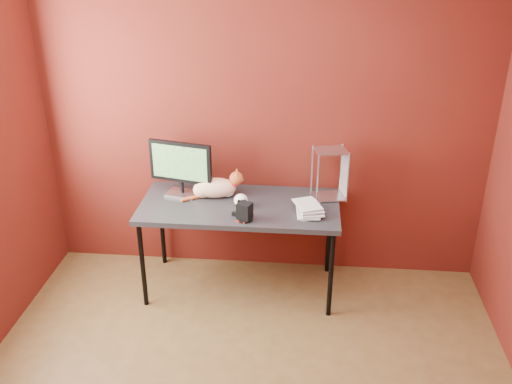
# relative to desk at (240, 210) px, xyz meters

# --- Properties ---
(room) EXTENTS (3.52, 3.52, 2.61)m
(room) POSITION_rel_desk_xyz_m (0.15, -1.37, 0.75)
(room) COLOR brown
(room) RESTS_ON ground
(desk) EXTENTS (1.50, 0.70, 0.75)m
(desk) POSITION_rel_desk_xyz_m (0.00, 0.00, 0.00)
(desk) COLOR black
(desk) RESTS_ON ground
(monitor) EXTENTS (0.50, 0.21, 0.43)m
(monitor) POSITION_rel_desk_xyz_m (-0.47, 0.12, 0.29)
(monitor) COLOR #B9B8BD
(monitor) RESTS_ON desk
(cat) EXTENTS (0.47, 0.23, 0.23)m
(cat) POSITION_rel_desk_xyz_m (-0.20, 0.11, 0.13)
(cat) COLOR orange
(cat) RESTS_ON desk
(skull_mug) EXTENTS (0.11, 0.11, 0.10)m
(skull_mug) POSITION_rel_desk_xyz_m (0.02, -0.05, 0.10)
(skull_mug) COLOR white
(skull_mug) RESTS_ON desk
(speaker) EXTENTS (0.12, 0.12, 0.13)m
(speaker) POSITION_rel_desk_xyz_m (0.07, -0.25, 0.11)
(speaker) COLOR black
(speaker) RESTS_ON desk
(book_stack) EXTENTS (0.24, 0.27, 0.89)m
(book_stack) POSITION_rel_desk_xyz_m (0.45, -0.12, 0.49)
(book_stack) COLOR beige
(book_stack) RESTS_ON desk
(wire_rack) EXTENTS (0.27, 0.24, 0.40)m
(wire_rack) POSITION_rel_desk_xyz_m (0.67, 0.18, 0.25)
(wire_rack) COLOR #B9B8BD
(wire_rack) RESTS_ON desk
(pocket_knife) EXTENTS (0.07, 0.05, 0.01)m
(pocket_knife) POSITION_rel_desk_xyz_m (0.04, -0.29, 0.06)
(pocket_knife) COLOR #A61F0C
(pocket_knife) RESTS_ON desk
(black_gadget) EXTENTS (0.06, 0.05, 0.03)m
(black_gadget) POSITION_rel_desk_xyz_m (-0.00, -0.19, 0.06)
(black_gadget) COLOR black
(black_gadget) RESTS_ON desk
(washer) EXTENTS (0.04, 0.04, 0.00)m
(washer) POSITION_rel_desk_xyz_m (0.05, -0.17, 0.05)
(washer) COLOR #B9B8BD
(washer) RESTS_ON desk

